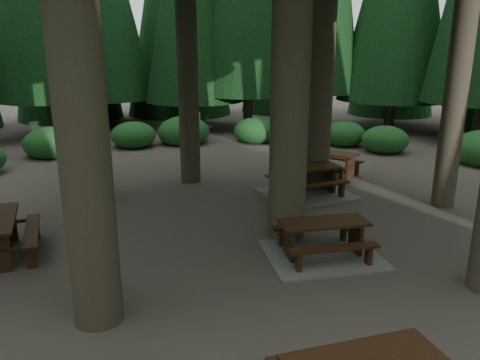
{
  "coord_description": "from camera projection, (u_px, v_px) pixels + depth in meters",
  "views": [
    {
      "loc": [
        -1.08,
        -9.78,
        4.24
      ],
      "look_at": [
        -0.2,
        1.11,
        1.1
      ],
      "focal_mm": 35.0,
      "sensor_mm": 36.0,
      "label": 1
    }
  ],
  "objects": [
    {
      "name": "picnic_table_d",
      "position": [
        329.0,
        160.0,
        15.74
      ],
      "size": [
        2.43,
        2.39,
        0.82
      ],
      "rotation": [
        0.0,
        0.0,
        -0.71
      ],
      "color": "black",
      "rests_on": "ground"
    },
    {
      "name": "ground",
      "position": [
        253.0,
        240.0,
        10.62
      ],
      "size": [
        80.0,
        80.0,
        0.0
      ],
      "primitive_type": "plane",
      "color": "#514A42",
      "rests_on": "ground"
    },
    {
      "name": "picnic_table_a",
      "position": [
        323.0,
        244.0,
        9.71
      ],
      "size": [
        2.54,
        2.19,
        0.79
      ],
      "rotation": [
        0.0,
        0.0,
        0.12
      ],
      "color": "gray",
      "rests_on": "ground"
    },
    {
      "name": "shrub_ring",
      "position": [
        278.0,
        211.0,
        11.29
      ],
      "size": [
        23.86,
        24.64,
        1.49
      ],
      "color": "#22632C",
      "rests_on": "ground"
    },
    {
      "name": "picnic_table_c",
      "position": [
        306.0,
        185.0,
        13.75
      ],
      "size": [
        3.01,
        2.72,
        0.85
      ],
      "rotation": [
        0.0,
        0.0,
        0.29
      ],
      "color": "gray",
      "rests_on": "ground"
    }
  ]
}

